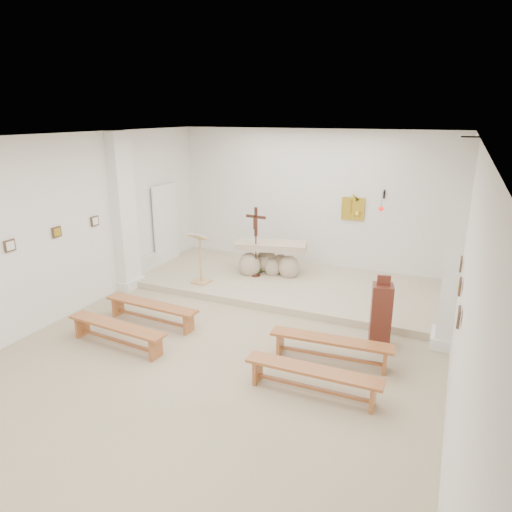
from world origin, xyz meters
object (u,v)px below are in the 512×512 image
at_px(altar, 270,260).
at_px(bench_left_second, 117,330).
at_px(crucifix_stand, 256,237).
at_px(donation_pedestal, 381,315).
at_px(bench_left_front, 151,308).
at_px(bench_right_second, 313,375).
at_px(bench_right_front, 331,344).
at_px(lectern, 200,258).

height_order(altar, bench_left_second, altar).
distance_m(crucifix_stand, donation_pedestal, 3.79).
xyz_separation_m(bench_left_front, bench_right_second, (3.48, -0.98, 0.00)).
bearing_deg(bench_left_second, bench_right_second, 4.66).
bearing_deg(donation_pedestal, bench_right_front, -136.65).
distance_m(bench_right_front, bench_left_second, 3.62).
bearing_deg(crucifix_stand, altar, 56.26).
bearing_deg(bench_left_front, bench_right_second, -12.61).
relative_size(bench_left_front, bench_left_second, 1.00).
height_order(lectern, bench_right_second, lectern).
relative_size(crucifix_stand, bench_left_front, 0.84).
distance_m(lectern, donation_pedestal, 4.29).
xyz_separation_m(lectern, crucifix_stand, (0.96, 0.92, 0.37)).
xyz_separation_m(crucifix_stand, donation_pedestal, (3.20, -1.96, -0.54)).
xyz_separation_m(altar, bench_right_second, (2.35, -4.14, -0.17)).
height_order(altar, donation_pedestal, donation_pedestal).
bearing_deg(bench_right_front, bench_right_second, -93.85).
bearing_deg(bench_left_second, bench_left_front, 94.66).
height_order(altar, crucifix_stand, crucifix_stand).
xyz_separation_m(lectern, bench_right_second, (3.55, -2.92, -0.42)).
height_order(bench_left_second, bench_right_second, same).
relative_size(altar, crucifix_stand, 1.07).
height_order(altar, lectern, lectern).
xyz_separation_m(altar, donation_pedestal, (2.96, -2.26, 0.08)).
height_order(donation_pedestal, bench_left_front, donation_pedestal).
height_order(donation_pedestal, bench_left_second, donation_pedestal).
bearing_deg(altar, bench_right_front, -67.03).
bearing_deg(bench_right_front, bench_left_front, 176.15).
distance_m(lectern, bench_right_front, 4.07).
distance_m(bench_left_front, bench_right_second, 3.62).
bearing_deg(bench_left_second, lectern, 95.95).
height_order(altar, bench_right_front, altar).
relative_size(crucifix_stand, bench_left_second, 0.84).
relative_size(donation_pedestal, bench_left_second, 0.64).
relative_size(altar, bench_left_second, 0.89).
bearing_deg(bench_left_second, crucifix_stand, 81.59).
relative_size(bench_right_front, bench_right_second, 1.01).
xyz_separation_m(crucifix_stand, bench_left_second, (-0.89, -3.85, -0.80)).
height_order(bench_right_front, bench_right_second, same).
height_order(donation_pedestal, bench_right_second, donation_pedestal).
bearing_deg(bench_right_second, bench_right_front, 89.42).
relative_size(lectern, bench_left_front, 0.60).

